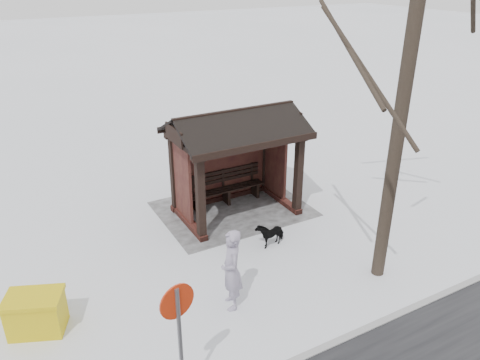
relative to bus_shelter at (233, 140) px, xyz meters
name	(u,v)px	position (x,y,z in m)	size (l,w,h in m)	color
ground	(236,212)	(0.00, 0.16, -2.17)	(120.00, 120.00, 0.00)	silver
kerb	(367,328)	(0.00, 5.66, -2.16)	(120.00, 0.15, 0.06)	gray
trampled_patch	(233,209)	(0.00, -0.04, -2.16)	(4.20, 3.20, 0.02)	#939399
bus_shelter	(233,140)	(0.00, 0.00, 0.00)	(3.60, 2.40, 3.09)	#361813
pedestrian	(231,270)	(2.03, 3.74, -1.27)	(0.66, 0.43, 1.80)	#91879F
dog	(270,233)	(0.05, 2.09, -1.84)	(0.35, 0.76, 0.65)	black
grit_bin	(36,313)	(5.70, 2.56, -1.75)	(1.26, 1.08, 0.82)	gold
road_sign	(178,320)	(3.83, 5.44, -0.49)	(0.59, 0.16, 2.33)	slate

